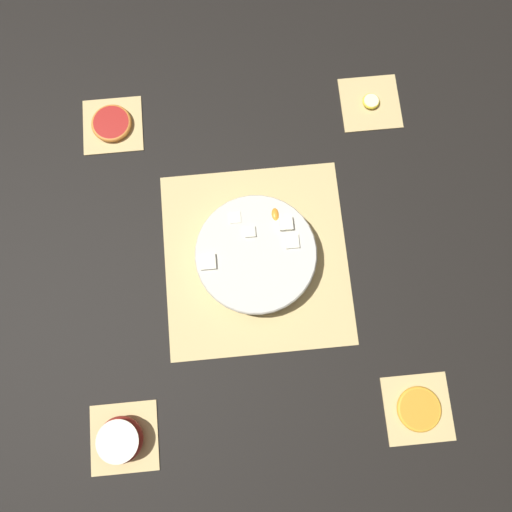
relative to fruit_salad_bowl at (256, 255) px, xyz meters
name	(u,v)px	position (x,y,z in m)	size (l,w,h in m)	color
ground_plane	(256,259)	(0.00, 0.00, -0.04)	(6.00, 6.00, 0.00)	black
bamboo_mat_center	(256,258)	(0.00, 0.00, -0.03)	(0.40, 0.39, 0.01)	#D6B775
coaster_mat_near_left	(418,409)	(-0.34, -0.29, -0.03)	(0.13, 0.13, 0.01)	#D6B775
coaster_mat_near_right	(370,103)	(0.34, -0.29, -0.03)	(0.13, 0.13, 0.01)	#D6B775
coaster_mat_far_left	(124,438)	(-0.34, 0.29, -0.03)	(0.13, 0.13, 0.01)	#D6B775
coaster_mat_far_right	(113,125)	(0.34, 0.29, -0.03)	(0.13, 0.13, 0.01)	#D6B775
fruit_salad_bowl	(256,255)	(0.00, 0.00, 0.00)	(0.25, 0.25, 0.06)	silver
apple_half	(120,440)	(-0.34, 0.29, 0.00)	(0.09, 0.09, 0.05)	#B72D23
orange_slice_whole	(419,409)	(-0.34, -0.29, -0.03)	(0.09, 0.09, 0.01)	orange
banana_coin_single	(371,101)	(0.34, -0.29, -0.03)	(0.04, 0.04, 0.01)	#F4EABC
grapefruit_slice	(112,123)	(0.34, 0.29, -0.02)	(0.09, 0.09, 0.01)	#B2231E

